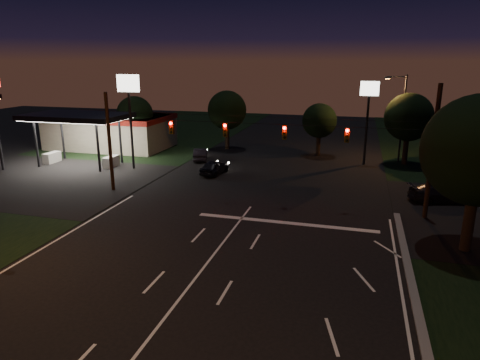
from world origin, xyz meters
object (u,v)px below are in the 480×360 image
(utility_pole_right, at_px, (424,218))
(car_oncoming_b, at_px, (200,154))
(tree_right_near, at_px, (479,151))
(car_oncoming_a, at_px, (214,167))
(car_cross, at_px, (441,193))

(utility_pole_right, bearing_deg, car_oncoming_b, 149.31)
(utility_pole_right, relative_size, tree_right_near, 1.03)
(car_oncoming_a, bearing_deg, utility_pole_right, 164.74)
(tree_right_near, xyz_separation_m, car_oncoming_b, (-22.53, 17.30, -5.04))
(tree_right_near, distance_m, car_oncoming_b, 28.85)
(tree_right_near, height_order, car_oncoming_b, tree_right_near)
(car_oncoming_b, bearing_deg, utility_pole_right, 131.70)
(car_oncoming_a, relative_size, car_cross, 0.81)
(tree_right_near, bearing_deg, car_cross, 89.44)
(tree_right_near, bearing_deg, car_oncoming_b, 142.48)
(utility_pole_right, xyz_separation_m, car_cross, (1.61, 3.91, 0.69))
(tree_right_near, bearing_deg, utility_pole_right, 107.53)
(utility_pole_right, relative_size, car_cross, 1.89)
(car_oncoming_b, xyz_separation_m, car_cross, (22.61, -8.56, 0.05))
(utility_pole_right, distance_m, car_oncoming_a, 19.09)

